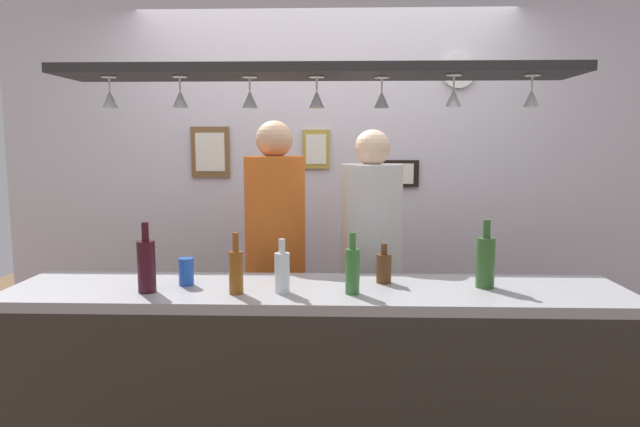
# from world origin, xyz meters

# --- Properties ---
(back_wall) EXTENTS (4.40, 0.06, 2.60)m
(back_wall) POSITION_xyz_m (0.00, 1.10, 1.30)
(back_wall) COLOR silver
(back_wall) RESTS_ON ground_plane
(bar_counter) EXTENTS (2.70, 0.55, 0.99)m
(bar_counter) POSITION_xyz_m (0.00, -0.50, 0.67)
(bar_counter) COLOR #99999E
(bar_counter) RESTS_ON ground_plane
(overhead_glass_rack) EXTENTS (2.20, 0.36, 0.04)m
(overhead_glass_rack) POSITION_xyz_m (0.00, -0.30, 1.92)
(overhead_glass_rack) COLOR black
(hanging_wineglass_far_left) EXTENTS (0.07, 0.07, 0.13)m
(hanging_wineglass_far_left) POSITION_xyz_m (-0.88, -0.35, 1.81)
(hanging_wineglass_far_left) COLOR silver
(hanging_wineglass_far_left) RESTS_ON overhead_glass_rack
(hanging_wineglass_left) EXTENTS (0.07, 0.07, 0.13)m
(hanging_wineglass_left) POSITION_xyz_m (-0.58, -0.35, 1.81)
(hanging_wineglass_left) COLOR silver
(hanging_wineglass_left) RESTS_ON overhead_glass_rack
(hanging_wineglass_center_left) EXTENTS (0.07, 0.07, 0.13)m
(hanging_wineglass_center_left) POSITION_xyz_m (-0.29, -0.32, 1.81)
(hanging_wineglass_center_left) COLOR silver
(hanging_wineglass_center_left) RESTS_ON overhead_glass_rack
(hanging_wineglass_center) EXTENTS (0.07, 0.07, 0.13)m
(hanging_wineglass_center) POSITION_xyz_m (-0.00, -0.32, 1.81)
(hanging_wineglass_center) COLOR silver
(hanging_wineglass_center) RESTS_ON overhead_glass_rack
(hanging_wineglass_center_right) EXTENTS (0.07, 0.07, 0.13)m
(hanging_wineglass_center_right) POSITION_xyz_m (0.28, -0.29, 1.81)
(hanging_wineglass_center_right) COLOR silver
(hanging_wineglass_center_right) RESTS_ON overhead_glass_rack
(hanging_wineglass_right) EXTENTS (0.07, 0.07, 0.13)m
(hanging_wineglass_right) POSITION_xyz_m (0.57, -0.37, 1.81)
(hanging_wineglass_right) COLOR silver
(hanging_wineglass_right) RESTS_ON overhead_glass_rack
(hanging_wineglass_far_right) EXTENTS (0.07, 0.07, 0.13)m
(hanging_wineglass_far_right) POSITION_xyz_m (0.90, -0.35, 1.81)
(hanging_wineglass_far_right) COLOR silver
(hanging_wineglass_far_right) RESTS_ON overhead_glass_rack
(person_middle_orange_shirt) EXTENTS (0.34, 0.34, 1.74)m
(person_middle_orange_shirt) POSITION_xyz_m (-0.26, 0.36, 1.05)
(person_middle_orange_shirt) COLOR #2D334C
(person_middle_orange_shirt) RESTS_ON ground_plane
(person_right_white_patterned_shirt) EXTENTS (0.34, 0.34, 1.70)m
(person_right_white_patterned_shirt) POSITION_xyz_m (0.28, 0.36, 1.02)
(person_right_white_patterned_shirt) COLOR #2D334C
(person_right_white_patterned_shirt) RESTS_ON ground_plane
(bottle_soda_clear) EXTENTS (0.06, 0.06, 0.23)m
(bottle_soda_clear) POSITION_xyz_m (-0.14, -0.44, 1.08)
(bottle_soda_clear) COLOR silver
(bottle_soda_clear) RESTS_ON bar_counter
(bottle_beer_green_import) EXTENTS (0.06, 0.06, 0.26)m
(bottle_beer_green_import) POSITION_xyz_m (0.15, -0.45, 1.10)
(bottle_beer_green_import) COLOR #336B2D
(bottle_beer_green_import) RESTS_ON bar_counter
(bottle_wine_dark_red) EXTENTS (0.08, 0.08, 0.30)m
(bottle_wine_dark_red) POSITION_xyz_m (-0.72, -0.45, 1.11)
(bottle_wine_dark_red) COLOR #380F19
(bottle_wine_dark_red) RESTS_ON bar_counter
(bottle_champagne_green) EXTENTS (0.08, 0.08, 0.30)m
(bottle_champagne_green) POSITION_xyz_m (0.74, -0.32, 1.11)
(bottle_champagne_green) COLOR #2D5623
(bottle_champagne_green) RESTS_ON bar_counter
(bottle_beer_amber_tall) EXTENTS (0.06, 0.06, 0.26)m
(bottle_beer_amber_tall) POSITION_xyz_m (-0.33, -0.46, 1.09)
(bottle_beer_amber_tall) COLOR brown
(bottle_beer_amber_tall) RESTS_ON bar_counter
(bottle_beer_brown_stubby) EXTENTS (0.07, 0.07, 0.18)m
(bottle_beer_brown_stubby) POSITION_xyz_m (0.30, -0.25, 1.06)
(bottle_beer_brown_stubby) COLOR #512D14
(bottle_beer_brown_stubby) RESTS_ON bar_counter
(drink_can) EXTENTS (0.07, 0.07, 0.12)m
(drink_can) POSITION_xyz_m (-0.58, -0.33, 1.05)
(drink_can) COLOR #1E4CB2
(drink_can) RESTS_ON bar_counter
(picture_frame_crest) EXTENTS (0.18, 0.02, 0.26)m
(picture_frame_crest) POSITION_xyz_m (-0.06, 1.06, 1.58)
(picture_frame_crest) COLOR #B29338
(picture_frame_crest) RESTS_ON back_wall
(picture_frame_lower_pair) EXTENTS (0.30, 0.02, 0.18)m
(picture_frame_lower_pair) POSITION_xyz_m (0.48, 1.06, 1.42)
(picture_frame_lower_pair) COLOR black
(picture_frame_lower_pair) RESTS_ON back_wall
(picture_frame_caricature) EXTENTS (0.26, 0.02, 0.34)m
(picture_frame_caricature) POSITION_xyz_m (-0.78, 1.06, 1.56)
(picture_frame_caricature) COLOR brown
(picture_frame_caricature) RESTS_ON back_wall
(wall_clock) EXTENTS (0.22, 0.03, 0.22)m
(wall_clock) POSITION_xyz_m (0.88, 1.05, 2.09)
(wall_clock) COLOR white
(wall_clock) RESTS_ON back_wall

